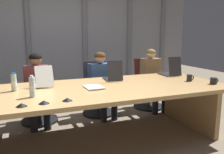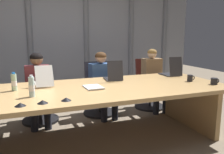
% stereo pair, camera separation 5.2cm
% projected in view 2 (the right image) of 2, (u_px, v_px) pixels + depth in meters
% --- Properties ---
extents(ground_plane, '(13.09, 13.09, 0.00)m').
position_uv_depth(ground_plane, '(87.00, 142.00, 3.15)').
color(ground_plane, '#7F705B').
extents(conference_table, '(3.87, 1.41, 0.75)m').
position_uv_depth(conference_table, '(86.00, 99.00, 3.04)').
color(conference_table, tan).
rests_on(conference_table, ground_plane).
extents(curtain_backdrop, '(6.55, 0.17, 3.18)m').
position_uv_depth(curtain_backdrop, '(58.00, 28.00, 4.98)').
color(curtain_backdrop, gray).
rests_on(curtain_backdrop, ground_plane).
extents(laptop_left_mid, '(0.24, 0.47, 0.28)m').
position_uv_depth(laptop_left_mid, '(43.00, 81.00, 3.22)').
color(laptop_left_mid, beige).
rests_on(laptop_left_mid, conference_table).
extents(laptop_center, '(0.28, 0.40, 0.31)m').
position_uv_depth(laptop_center, '(113.00, 76.00, 3.55)').
color(laptop_center, '#2D2D33').
rests_on(laptop_center, conference_table).
extents(laptop_right_mid, '(0.25, 0.41, 0.33)m').
position_uv_depth(laptop_right_mid, '(171.00, 72.00, 3.93)').
color(laptop_right_mid, '#2D2D33').
rests_on(laptop_right_mid, conference_table).
extents(office_chair_left_mid, '(0.60, 0.60, 0.93)m').
position_uv_depth(office_chair_left_mid, '(40.00, 100.00, 3.92)').
color(office_chair_left_mid, '#511E19').
rests_on(office_chair_left_mid, ground_plane).
extents(office_chair_center, '(0.60, 0.60, 0.95)m').
position_uv_depth(office_chair_center, '(99.00, 94.00, 4.29)').
color(office_chair_center, '#2D2D38').
rests_on(office_chair_center, ground_plane).
extents(office_chair_right_mid, '(0.60, 0.60, 0.97)m').
position_uv_depth(office_chair_right_mid, '(149.00, 89.00, 4.66)').
color(office_chair_right_mid, '#511E19').
rests_on(office_chair_right_mid, ground_plane).
extents(person_left_mid, '(0.39, 0.55, 1.16)m').
position_uv_depth(person_left_mid, '(38.00, 84.00, 3.71)').
color(person_left_mid, brown).
rests_on(person_left_mid, ground_plane).
extents(person_center, '(0.44, 0.56, 1.15)m').
position_uv_depth(person_center, '(103.00, 80.00, 4.10)').
color(person_center, '#335184').
rests_on(person_center, ground_plane).
extents(person_right_mid, '(0.37, 0.55, 1.18)m').
position_uv_depth(person_right_mid, '(154.00, 76.00, 4.45)').
color(person_right_mid, olive).
rests_on(person_right_mid, ground_plane).
extents(water_bottle_primary, '(0.07, 0.07, 0.23)m').
position_uv_depth(water_bottle_primary, '(14.00, 82.00, 2.87)').
color(water_bottle_primary, '#ADD1B2').
rests_on(water_bottle_primary, conference_table).
extents(water_bottle_secondary, '(0.07, 0.07, 0.25)m').
position_uv_depth(water_bottle_secondary, '(32.00, 87.00, 2.59)').
color(water_bottle_secondary, silver).
rests_on(water_bottle_secondary, conference_table).
extents(coffee_mug_near, '(0.14, 0.09, 0.09)m').
position_uv_depth(coffee_mug_near, '(214.00, 81.00, 3.25)').
color(coffee_mug_near, black).
rests_on(coffee_mug_near, conference_table).
extents(coffee_mug_far, '(0.13, 0.08, 0.10)m').
position_uv_depth(coffee_mug_far, '(190.00, 78.00, 3.46)').
color(coffee_mug_far, black).
rests_on(coffee_mug_far, conference_table).
extents(conference_mic_left_side, '(0.11, 0.11, 0.03)m').
position_uv_depth(conference_mic_left_side, '(20.00, 104.00, 2.26)').
color(conference_mic_left_side, black).
rests_on(conference_mic_left_side, conference_table).
extents(conference_mic_middle, '(0.11, 0.11, 0.03)m').
position_uv_depth(conference_mic_middle, '(43.00, 102.00, 2.36)').
color(conference_mic_middle, black).
rests_on(conference_mic_middle, conference_table).
extents(conference_mic_right_side, '(0.11, 0.11, 0.03)m').
position_uv_depth(conference_mic_right_side, '(66.00, 99.00, 2.45)').
color(conference_mic_right_side, black).
rests_on(conference_mic_right_side, conference_table).
extents(spiral_notepad, '(0.23, 0.31, 0.03)m').
position_uv_depth(spiral_notepad, '(94.00, 87.00, 3.04)').
color(spiral_notepad, silver).
rests_on(spiral_notepad, conference_table).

